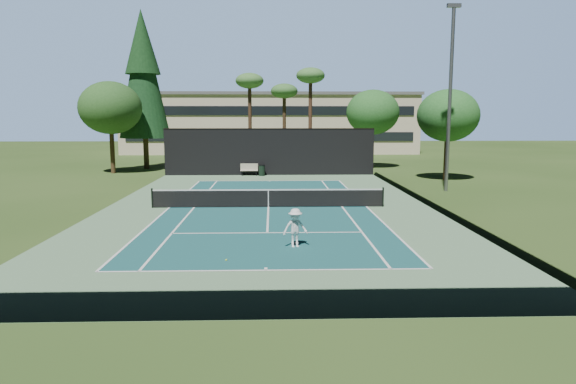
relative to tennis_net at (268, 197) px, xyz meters
name	(u,v)px	position (x,y,z in m)	size (l,w,h in m)	color
ground	(268,207)	(0.00, 0.00, -0.56)	(160.00, 160.00, 0.00)	#2F4A1C
apron_slab	(268,207)	(0.00, 0.00, -0.55)	(18.00, 32.00, 0.01)	#618B62
court_surface	(268,207)	(0.00, 0.00, -0.55)	(10.97, 23.77, 0.01)	#1A5455
court_lines	(268,207)	(0.00, 0.00, -0.54)	(11.07, 23.87, 0.01)	white
tennis_net	(268,197)	(0.00, 0.00, 0.00)	(12.90, 0.10, 1.10)	black
fence	(268,171)	(0.00, 0.06, 1.45)	(18.04, 32.05, 4.03)	black
player	(295,228)	(1.10, -8.81, 0.20)	(0.97, 0.56, 1.51)	white
tennis_ball_a	(226,260)	(-1.39, -10.69, -0.52)	(0.07, 0.07, 0.07)	#C2D931
tennis_ball_b	(263,203)	(-0.34, 1.31, -0.52)	(0.08, 0.08, 0.08)	#CEEB35
tennis_ball_c	(267,198)	(-0.09, 3.23, -0.52)	(0.07, 0.07, 0.07)	yellow
tennis_ball_d	(156,199)	(-6.91, 3.02, -0.53)	(0.06, 0.06, 0.06)	yellow
park_bench	(249,169)	(-1.76, 15.76, -0.01)	(1.50, 0.45, 1.02)	beige
trash_bin	(262,170)	(-0.68, 15.45, -0.08)	(0.56, 0.56, 0.95)	black
pine_tree	(143,68)	(-12.00, 22.00, 9.00)	(4.80, 4.80, 15.00)	#4C3820
palm_a	(250,84)	(-2.00, 24.00, 7.63)	(2.80, 2.80, 9.32)	#422B1C
palm_b	(284,94)	(1.50, 26.00, 6.80)	(2.80, 2.80, 8.42)	#3E2B1A
palm_c	(310,80)	(4.00, 23.00, 8.05)	(2.80, 2.80, 9.77)	#482D1F
decid_tree_a	(373,112)	(10.00, 22.00, 4.86)	(5.12, 5.12, 7.62)	#4F3322
decid_tree_b	(448,116)	(14.00, 12.00, 4.52)	(4.80, 4.80, 7.14)	#4D3421
decid_tree_c	(110,108)	(-14.00, 18.00, 5.21)	(5.44, 5.44, 8.09)	#4C3820
campus_building	(271,122)	(0.00, 45.98, 3.65)	(40.50, 12.50, 8.30)	beige
light_pole	(450,94)	(12.00, 6.00, 5.90)	(0.90, 0.25, 12.22)	gray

